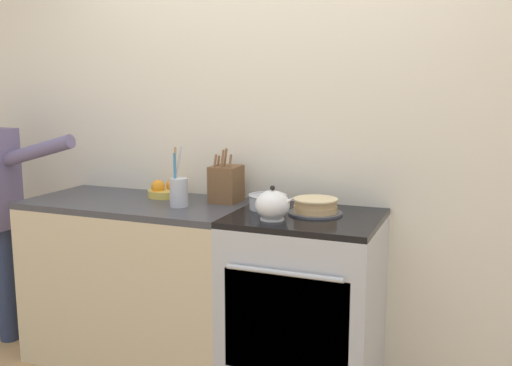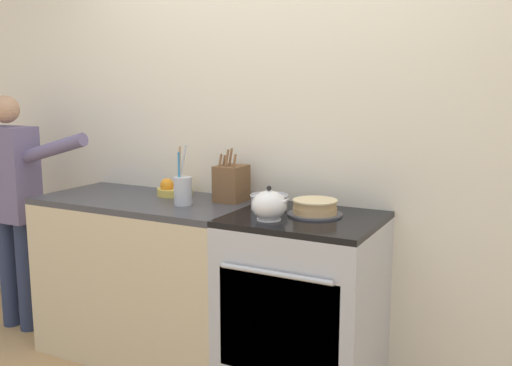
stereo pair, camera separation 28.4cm
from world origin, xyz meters
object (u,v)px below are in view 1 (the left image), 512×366
(utensil_crock, at_px, (179,191))
(fruit_bowl, at_px, (164,190))
(tea_kettle, at_px, (273,205))
(mixing_bowl, at_px, (268,202))
(knife_block, at_px, (226,184))
(stove_range, at_px, (304,304))
(layer_cake, at_px, (315,207))

(utensil_crock, relative_size, fruit_bowl, 1.55)
(tea_kettle, height_order, mixing_bowl, tea_kettle)
(knife_block, bearing_deg, stove_range, -17.64)
(mixing_bowl, bearing_deg, fruit_bowl, 172.49)
(mixing_bowl, relative_size, fruit_bowl, 0.97)
(knife_block, bearing_deg, layer_cake, -11.66)
(layer_cake, bearing_deg, fruit_bowl, 173.40)
(knife_block, bearing_deg, mixing_bowl, -18.28)
(tea_kettle, height_order, utensil_crock, utensil_crock)
(fruit_bowl, bearing_deg, layer_cake, -6.60)
(stove_range, xyz_separation_m, tea_kettle, (-0.12, -0.15, 0.53))
(stove_range, xyz_separation_m, fruit_bowl, (-0.89, 0.16, 0.50))
(utensil_crock, bearing_deg, fruit_bowl, 135.99)
(layer_cake, xyz_separation_m, knife_block, (-0.54, 0.11, 0.06))
(knife_block, relative_size, utensil_crock, 0.92)
(mixing_bowl, relative_size, utensil_crock, 0.63)
(fruit_bowl, bearing_deg, tea_kettle, -21.40)
(stove_range, height_order, tea_kettle, tea_kettle)
(knife_block, height_order, utensil_crock, utensil_crock)
(stove_range, bearing_deg, fruit_bowl, 170.09)
(utensil_crock, distance_m, fruit_bowl, 0.30)
(tea_kettle, relative_size, mixing_bowl, 1.02)
(knife_block, bearing_deg, tea_kettle, -38.65)
(utensil_crock, bearing_deg, knife_block, 49.32)
(fruit_bowl, bearing_deg, mixing_bowl, -7.51)
(tea_kettle, bearing_deg, stove_range, 51.33)
(layer_cake, relative_size, knife_block, 0.92)
(stove_range, xyz_separation_m, mixing_bowl, (-0.22, 0.07, 0.50))
(stove_range, height_order, fruit_bowl, fruit_bowl)
(layer_cake, distance_m, tea_kettle, 0.25)
(utensil_crock, bearing_deg, stove_range, 4.07)
(layer_cake, bearing_deg, tea_kettle, -128.17)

